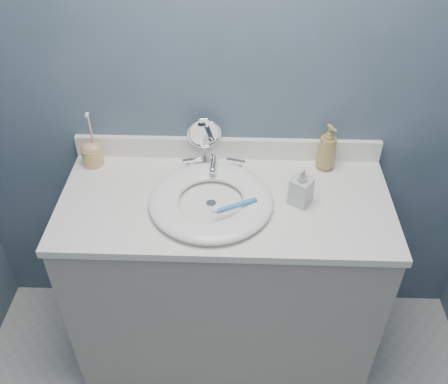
{
  "coord_description": "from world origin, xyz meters",
  "views": [
    {
      "loc": [
        0.04,
        -0.41,
        2.07
      ],
      "look_at": [
        -0.0,
        0.94,
        0.94
      ],
      "focal_mm": 40.0,
      "sensor_mm": 36.0,
      "label": 1
    }
  ],
  "objects_px": {
    "toothbrush_holder": "(92,153)",
    "soap_bottle_clear": "(302,186)",
    "makeup_mirror": "(204,138)",
    "soap_bottle_amber": "(328,147)"
  },
  "relations": [
    {
      "from": "soap_bottle_amber",
      "to": "toothbrush_holder",
      "type": "xyz_separation_m",
      "value": [
        -0.92,
        -0.01,
        -0.04
      ]
    },
    {
      "from": "toothbrush_holder",
      "to": "soap_bottle_clear",
      "type": "bearing_deg",
      "value": -14.41
    },
    {
      "from": "makeup_mirror",
      "to": "soap_bottle_clear",
      "type": "distance_m",
      "value": 0.44
    },
    {
      "from": "soap_bottle_clear",
      "to": "soap_bottle_amber",
      "type": "bearing_deg",
      "value": 95.58
    },
    {
      "from": "soap_bottle_amber",
      "to": "soap_bottle_clear",
      "type": "distance_m",
      "value": 0.25
    },
    {
      "from": "soap_bottle_amber",
      "to": "toothbrush_holder",
      "type": "bearing_deg",
      "value": 152.76
    },
    {
      "from": "makeup_mirror",
      "to": "soap_bottle_amber",
      "type": "xyz_separation_m",
      "value": [
        0.48,
        -0.03,
        -0.01
      ]
    },
    {
      "from": "makeup_mirror",
      "to": "soap_bottle_amber",
      "type": "height_order",
      "value": "makeup_mirror"
    },
    {
      "from": "soap_bottle_clear",
      "to": "toothbrush_holder",
      "type": "bearing_deg",
      "value": -160.62
    },
    {
      "from": "makeup_mirror",
      "to": "soap_bottle_clear",
      "type": "height_order",
      "value": "makeup_mirror"
    }
  ]
}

